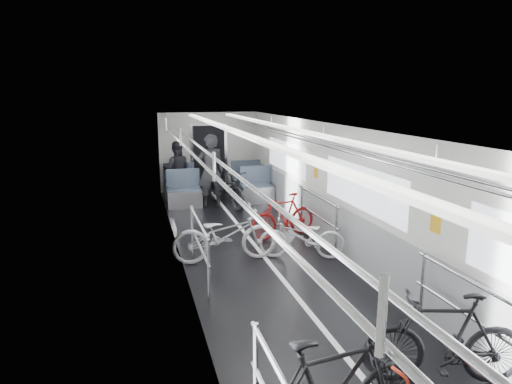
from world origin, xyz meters
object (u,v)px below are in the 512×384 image
(bike_right_mid, at_px, (302,237))
(person_standing, at_px, (211,171))
(bike_right_near, at_px, (445,339))
(person_seated, at_px, (177,170))
(bike_left_far, at_px, (225,235))
(bike_right_far, at_px, (283,216))
(bike_aisle, at_px, (226,188))

(bike_right_mid, xyz_separation_m, person_standing, (-0.96, 4.20, 0.56))
(bike_right_near, relative_size, person_seated, 1.02)
(bike_left_far, distance_m, bike_right_near, 4.34)
(bike_right_far, xyz_separation_m, bike_aisle, (-0.63, 2.93, 0.03))
(bike_left_far, relative_size, bike_right_mid, 1.20)
(bike_right_near, xyz_separation_m, bike_aisle, (-0.67, 8.03, -0.01))
(person_seated, bearing_deg, bike_left_far, 103.38)
(bike_right_near, height_order, bike_right_far, bike_right_near)
(bike_right_mid, height_order, bike_aisle, bike_aisle)
(bike_left_far, relative_size, bike_right_near, 1.12)
(person_seated, bearing_deg, person_standing, 130.16)
(bike_right_mid, height_order, bike_right_far, bike_right_far)
(bike_aisle, bearing_deg, person_standing, 161.19)
(bike_left_far, bearing_deg, person_seated, 4.45)
(bike_right_near, xyz_separation_m, bike_right_far, (-0.04, 5.11, -0.04))
(bike_left_far, height_order, bike_right_mid, bike_left_far)
(bike_right_mid, height_order, person_seated, person_seated)
(bike_right_mid, relative_size, bike_aisle, 0.84)
(bike_aisle, bearing_deg, bike_left_far, -120.56)
(bike_right_mid, relative_size, person_standing, 0.81)
(bike_aisle, bearing_deg, person_seated, 113.28)
(person_standing, height_order, person_seated, person_standing)
(bike_left_far, distance_m, bike_aisle, 4.05)
(bike_right_near, bearing_deg, person_standing, -156.05)
(bike_right_far, bearing_deg, bike_left_far, -69.82)
(person_seated, bearing_deg, bike_right_far, 122.70)
(bike_left_far, height_order, bike_aisle, bike_left_far)
(person_standing, relative_size, person_seated, 1.18)
(bike_right_near, height_order, person_seated, person_seated)
(bike_right_near, distance_m, person_standing, 8.12)
(bike_left_far, relative_size, bike_aisle, 1.01)
(bike_right_far, height_order, bike_aisle, bike_aisle)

